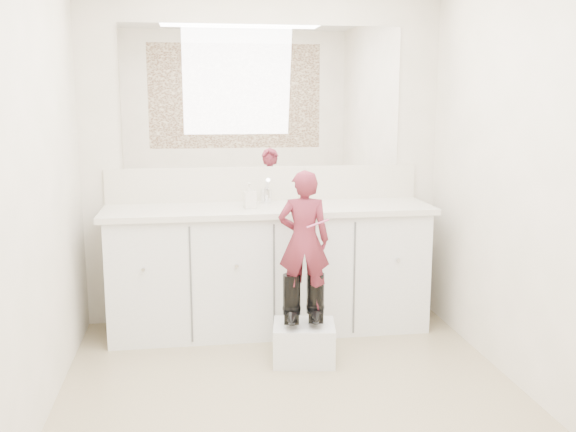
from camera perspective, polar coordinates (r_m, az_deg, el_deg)
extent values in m
plane|color=#8F7A5D|center=(3.59, 0.81, -16.65)|extent=(3.00, 3.00, 0.00)
plane|color=beige|center=(4.70, -2.15, 5.16)|extent=(2.60, 0.00, 2.60)
plane|color=beige|center=(1.78, 8.80, -3.76)|extent=(2.60, 0.00, 2.60)
plane|color=beige|center=(3.27, -22.24, 2.06)|extent=(0.00, 3.00, 3.00)
plane|color=beige|center=(3.66, 21.38, 2.94)|extent=(0.00, 3.00, 3.00)
cube|color=silver|center=(4.57, -1.69, -4.89)|extent=(2.20, 0.55, 0.85)
cube|color=beige|center=(4.46, -1.70, 0.59)|extent=(2.28, 0.58, 0.04)
cube|color=beige|center=(4.70, -2.11, 2.89)|extent=(2.28, 0.03, 0.25)
cube|color=white|center=(4.67, -2.17, 10.53)|extent=(2.00, 0.02, 1.00)
cube|color=#472819|center=(1.74, 9.12, 10.85)|extent=(2.00, 0.01, 1.20)
cylinder|color=silver|center=(4.61, -1.95, 1.79)|extent=(0.08, 0.08, 0.10)
imported|color=beige|center=(4.44, 1.42, 1.40)|extent=(0.12, 0.12, 0.09)
imported|color=silver|center=(4.39, -3.44, 1.84)|extent=(0.09, 0.09, 0.17)
cube|color=silver|center=(4.10, 1.42, -11.17)|extent=(0.43, 0.37, 0.24)
imported|color=#A03140|center=(3.93, 1.42, -2.16)|extent=(0.34, 0.25, 0.87)
cylinder|color=#D55389|center=(3.84, 2.66, -0.68)|extent=(0.14, 0.03, 0.06)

